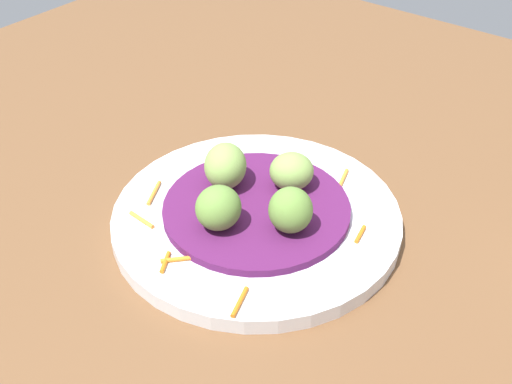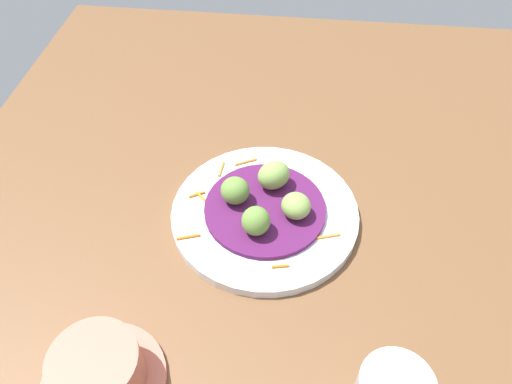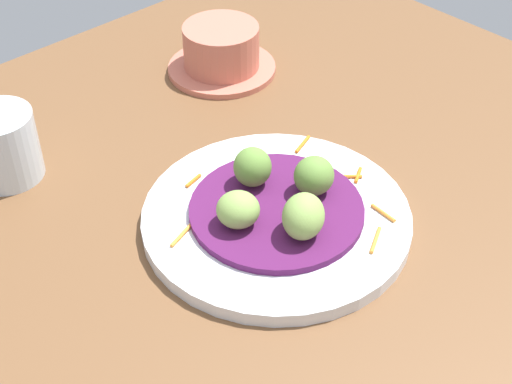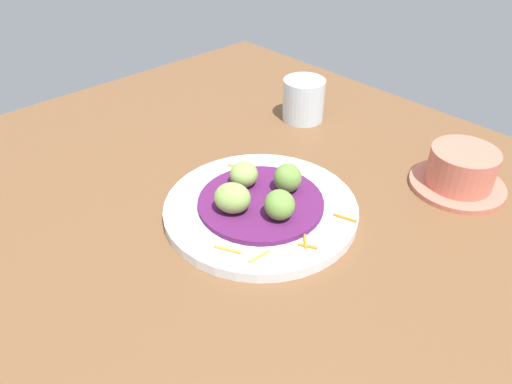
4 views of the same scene
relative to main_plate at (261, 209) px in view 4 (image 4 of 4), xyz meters
The scene contains 10 objects.
table_surface 6.92cm from the main_plate, 27.33° to the right, with size 110.00×110.00×2.00cm, color brown.
main_plate is the anchor object (origin of this frame).
cabbage_bed 1.18cm from the main_plate, ahead, with size 18.05×18.05×0.80cm, color #51194C.
carrot_garnish 4.44cm from the main_plate, 83.12° to the left, with size 20.94×23.09×0.40cm.
guac_scoop_left 5.72cm from the main_plate, 100.53° to the right, with size 4.19×4.35×3.64cm, color #84A851.
guac_scoop_center 5.95cm from the main_plate, 10.53° to the right, with size 4.15×5.06×4.39cm, color #84A851.
guac_scoop_right 5.89cm from the main_plate, 79.47° to the left, with size 4.27×4.10×4.20cm, color olive.
guac_scoop_back 5.93cm from the main_plate, 169.47° to the left, with size 4.04×4.02×4.33cm, color olive.
terracotta_bowl 31.47cm from the main_plate, 149.25° to the left, with size 14.50×14.50×6.54cm.
water_glass 31.21cm from the main_plate, 148.65° to the right, with size 7.93×7.93×7.95cm, color silver.
Camera 4 is at (32.33, 43.15, 45.67)cm, focal length 34.02 mm.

